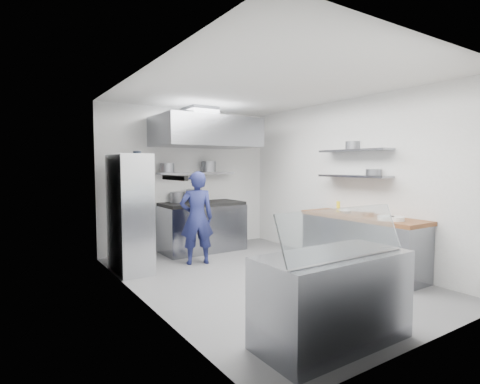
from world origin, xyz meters
TOP-DOWN VIEW (x-y plane):
  - floor at (0.00, 0.00)m, footprint 5.00×5.00m
  - ceiling at (0.00, 0.00)m, footprint 5.00×5.00m
  - wall_back at (0.00, 2.50)m, footprint 3.60×2.80m
  - wall_front at (0.00, -2.50)m, footprint 3.60×2.80m
  - wall_left at (-1.80, 0.00)m, footprint 2.80×5.00m
  - wall_right at (1.80, 0.00)m, footprint 2.80×5.00m
  - gas_range at (0.10, 2.10)m, footprint 1.60×0.80m
  - cooktop at (0.10, 2.10)m, footprint 1.57×0.78m
  - stock_pot_left at (-0.32, 2.34)m, footprint 0.27×0.27m
  - stock_pot_mid at (0.04, 2.33)m, footprint 0.32×0.32m
  - over_range_shelf at (0.10, 2.34)m, footprint 1.60×0.30m
  - shelf_pot_a at (-0.51, 2.35)m, footprint 0.27×0.27m
  - shelf_pot_b at (0.40, 2.37)m, footprint 0.29×0.29m
  - extractor_hood at (0.10, 1.93)m, footprint 1.90×1.15m
  - hood_duct at (0.10, 2.15)m, footprint 0.55×0.55m
  - red_firebox at (-1.25, 2.44)m, footprint 0.22×0.10m
  - chef at (-0.43, 1.28)m, footprint 0.66×0.53m
  - wire_rack at (-1.53, 1.42)m, footprint 0.50×0.90m
  - rack_bin_a at (-1.53, 1.10)m, footprint 0.17×0.21m
  - rack_bin_b at (-1.53, 1.33)m, footprint 0.13×0.17m
  - rack_jar at (-1.48, 1.16)m, footprint 0.12×0.12m
  - knife_strip at (-1.78, -0.90)m, footprint 0.04×0.55m
  - prep_counter_base at (1.48, -0.60)m, footprint 0.62×2.00m
  - prep_counter_top at (1.48, -0.60)m, footprint 0.65×2.04m
  - plate_stack_a at (1.32, -1.15)m, footprint 0.23×0.23m
  - plate_stack_b at (1.39, -1.26)m, footprint 0.21×0.21m
  - copper_pan at (1.45, -0.74)m, footprint 0.17×0.17m
  - squeeze_bottle at (1.48, -0.12)m, footprint 0.06×0.06m
  - mixing_bowl at (1.45, -0.29)m, footprint 0.25×0.25m
  - wall_shelf_lower at (1.64, -0.30)m, footprint 0.30×1.30m
  - wall_shelf_upper at (1.64, -0.30)m, footprint 0.30×1.30m
  - shelf_pot_c at (1.71, -0.62)m, footprint 0.23×0.23m
  - shelf_pot_d at (1.79, -0.15)m, footprint 0.26×0.26m
  - display_case at (-0.68, -2.00)m, footprint 1.50×0.70m
  - display_glass at (-0.68, -2.12)m, footprint 1.47×0.19m

SIDE VIEW (x-z plane):
  - floor at x=0.00m, z-range 0.00..0.00m
  - prep_counter_base at x=1.48m, z-range 0.00..0.84m
  - display_case at x=-0.68m, z-range 0.00..0.85m
  - gas_range at x=0.10m, z-range 0.00..0.90m
  - chef at x=-0.43m, z-range 0.00..1.57m
  - rack_bin_a at x=-1.53m, z-range 0.70..0.90m
  - prep_counter_top at x=1.48m, z-range 0.84..0.90m
  - wire_rack at x=-1.53m, z-range 0.00..1.85m
  - mixing_bowl at x=1.45m, z-range 0.90..0.95m
  - cooktop at x=0.10m, z-range 0.90..0.96m
  - plate_stack_a at x=1.32m, z-range 0.90..0.96m
  - plate_stack_b at x=1.39m, z-range 0.90..0.96m
  - copper_pan at x=1.45m, z-range 0.90..0.96m
  - squeeze_bottle at x=1.48m, z-range 0.90..1.08m
  - stock_pot_left at x=-0.32m, z-range 0.96..1.16m
  - display_glass at x=-0.68m, z-range 0.86..1.28m
  - stock_pot_mid at x=0.04m, z-range 0.96..1.20m
  - rack_bin_b at x=-1.53m, z-range 1.23..1.37m
  - wall_back at x=0.00m, z-range 1.39..1.41m
  - wall_front at x=0.00m, z-range 1.39..1.41m
  - wall_left at x=-1.80m, z-range 1.39..1.41m
  - wall_right at x=1.80m, z-range 1.39..1.41m
  - red_firebox at x=-1.25m, z-range 1.29..1.55m
  - wall_shelf_lower at x=1.64m, z-range 1.48..1.52m
  - over_range_shelf at x=0.10m, z-range 1.50..1.54m
  - knife_strip at x=-1.78m, z-range 1.53..1.57m
  - shelf_pot_c at x=1.71m, z-range 1.52..1.62m
  - shelf_pot_a at x=-0.51m, z-range 1.54..1.72m
  - shelf_pot_b at x=0.40m, z-range 1.54..1.76m
  - rack_jar at x=-1.48m, z-range 1.71..1.89m
  - wall_shelf_upper at x=1.64m, z-range 1.90..1.94m
  - shelf_pot_d at x=1.79m, z-range 1.94..2.08m
  - extractor_hood at x=0.10m, z-range 2.02..2.57m
  - hood_duct at x=0.10m, z-range 2.56..2.80m
  - ceiling at x=0.00m, z-range 2.80..2.80m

